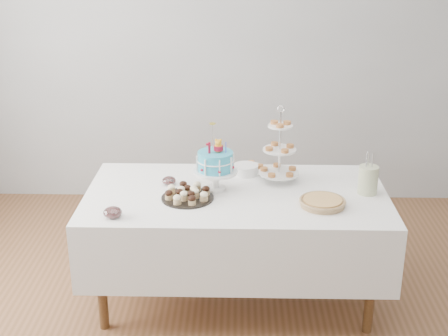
{
  "coord_description": "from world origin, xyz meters",
  "views": [
    {
      "loc": [
        0.01,
        -3.34,
        2.35
      ],
      "look_at": [
        -0.08,
        0.3,
        0.94
      ],
      "focal_mm": 50.0,
      "sensor_mm": 36.0,
      "label": 1
    }
  ],
  "objects_px": {
    "table": "(236,225)",
    "pastry_plate": "(249,168)",
    "plate_stack": "(246,170)",
    "birthday_cake": "(215,172)",
    "jam_bowl_a": "(113,213)",
    "jam_bowl_b": "(169,181)",
    "utensil_pitcher": "(368,179)",
    "cupcake_tray": "(187,193)",
    "tiered_stand": "(280,150)",
    "pie": "(322,202)"
  },
  "relations": [
    {
      "from": "cupcake_tray",
      "to": "pastry_plate",
      "type": "relative_size",
      "value": 1.24
    },
    {
      "from": "plate_stack",
      "to": "birthday_cake",
      "type": "bearing_deg",
      "value": -125.71
    },
    {
      "from": "cupcake_tray",
      "to": "pie",
      "type": "height_order",
      "value": "cupcake_tray"
    },
    {
      "from": "utensil_pitcher",
      "to": "plate_stack",
      "type": "bearing_deg",
      "value": 142.8
    },
    {
      "from": "jam_bowl_b",
      "to": "utensil_pitcher",
      "type": "distance_m",
      "value": 1.28
    },
    {
      "from": "birthday_cake",
      "to": "tiered_stand",
      "type": "bearing_deg",
      "value": 5.84
    },
    {
      "from": "pastry_plate",
      "to": "utensil_pitcher",
      "type": "distance_m",
      "value": 0.84
    },
    {
      "from": "table",
      "to": "cupcake_tray",
      "type": "xyz_separation_m",
      "value": [
        -0.3,
        -0.1,
        0.26
      ]
    },
    {
      "from": "birthday_cake",
      "to": "utensil_pitcher",
      "type": "xyz_separation_m",
      "value": [
        0.97,
        -0.04,
        -0.02
      ]
    },
    {
      "from": "tiered_stand",
      "to": "pastry_plate",
      "type": "relative_size",
      "value": 1.96
    },
    {
      "from": "birthday_cake",
      "to": "utensil_pitcher",
      "type": "height_order",
      "value": "birthday_cake"
    },
    {
      "from": "table",
      "to": "cupcake_tray",
      "type": "relative_size",
      "value": 5.85
    },
    {
      "from": "cupcake_tray",
      "to": "pie",
      "type": "distance_m",
      "value": 0.83
    },
    {
      "from": "jam_bowl_b",
      "to": "utensil_pitcher",
      "type": "relative_size",
      "value": 0.33
    },
    {
      "from": "jam_bowl_b",
      "to": "table",
      "type": "bearing_deg",
      "value": -16.06
    },
    {
      "from": "pie",
      "to": "utensil_pitcher",
      "type": "height_order",
      "value": "utensil_pitcher"
    },
    {
      "from": "plate_stack",
      "to": "pastry_plate",
      "type": "relative_size",
      "value": 0.65
    },
    {
      "from": "cupcake_tray",
      "to": "plate_stack",
      "type": "bearing_deg",
      "value": 49.23
    },
    {
      "from": "birthday_cake",
      "to": "pastry_plate",
      "type": "distance_m",
      "value": 0.42
    },
    {
      "from": "birthday_cake",
      "to": "jam_bowl_a",
      "type": "height_order",
      "value": "birthday_cake"
    },
    {
      "from": "cupcake_tray",
      "to": "jam_bowl_a",
      "type": "relative_size",
      "value": 3.0
    },
    {
      "from": "table",
      "to": "tiered_stand",
      "type": "height_order",
      "value": "tiered_stand"
    },
    {
      "from": "cupcake_tray",
      "to": "plate_stack",
      "type": "distance_m",
      "value": 0.56
    },
    {
      "from": "table",
      "to": "tiered_stand",
      "type": "relative_size",
      "value": 3.7
    },
    {
      "from": "birthday_cake",
      "to": "pie",
      "type": "height_order",
      "value": "birthday_cake"
    },
    {
      "from": "cupcake_tray",
      "to": "utensil_pitcher",
      "type": "height_order",
      "value": "utensil_pitcher"
    },
    {
      "from": "pie",
      "to": "tiered_stand",
      "type": "xyz_separation_m",
      "value": [
        -0.24,
        0.4,
        0.19
      ]
    },
    {
      "from": "table",
      "to": "pie",
      "type": "distance_m",
      "value": 0.61
    },
    {
      "from": "table",
      "to": "jam_bowl_a",
      "type": "distance_m",
      "value": 0.85
    },
    {
      "from": "cupcake_tray",
      "to": "plate_stack",
      "type": "height_order",
      "value": "cupcake_tray"
    },
    {
      "from": "jam_bowl_b",
      "to": "cupcake_tray",
      "type": "bearing_deg",
      "value": -58.42
    },
    {
      "from": "birthday_cake",
      "to": "pie",
      "type": "xyz_separation_m",
      "value": [
        0.66,
        -0.24,
        -0.09
      ]
    },
    {
      "from": "pastry_plate",
      "to": "jam_bowl_a",
      "type": "height_order",
      "value": "jam_bowl_a"
    },
    {
      "from": "plate_stack",
      "to": "pie",
      "type": "bearing_deg",
      "value": -47.82
    },
    {
      "from": "pastry_plate",
      "to": "utensil_pitcher",
      "type": "xyz_separation_m",
      "value": [
        0.75,
        -0.38,
        0.08
      ]
    },
    {
      "from": "plate_stack",
      "to": "pastry_plate",
      "type": "distance_m",
      "value": 0.08
    },
    {
      "from": "pastry_plate",
      "to": "jam_bowl_b",
      "type": "distance_m",
      "value": 0.59
    },
    {
      "from": "table",
      "to": "birthday_cake",
      "type": "distance_m",
      "value": 0.38
    },
    {
      "from": "table",
      "to": "utensil_pitcher",
      "type": "bearing_deg",
      "value": 0.99
    },
    {
      "from": "birthday_cake",
      "to": "cupcake_tray",
      "type": "xyz_separation_m",
      "value": [
        -0.17,
        -0.15,
        -0.08
      ]
    },
    {
      "from": "tiered_stand",
      "to": "jam_bowl_a",
      "type": "distance_m",
      "value": 1.17
    },
    {
      "from": "plate_stack",
      "to": "jam_bowl_a",
      "type": "distance_m",
      "value": 1.05
    },
    {
      "from": "utensil_pitcher",
      "to": "cupcake_tray",
      "type": "bearing_deg",
      "value": 170.38
    },
    {
      "from": "table",
      "to": "jam_bowl_b",
      "type": "distance_m",
      "value": 0.53
    },
    {
      "from": "pie",
      "to": "table",
      "type": "bearing_deg",
      "value": 160.33
    },
    {
      "from": "tiered_stand",
      "to": "pastry_plate",
      "type": "height_order",
      "value": "tiered_stand"
    },
    {
      "from": "pastry_plate",
      "to": "utensil_pitcher",
      "type": "relative_size",
      "value": 0.96
    },
    {
      "from": "jam_bowl_a",
      "to": "utensil_pitcher",
      "type": "height_order",
      "value": "utensil_pitcher"
    },
    {
      "from": "table",
      "to": "pastry_plate",
      "type": "height_order",
      "value": "pastry_plate"
    },
    {
      "from": "pastry_plate",
      "to": "jam_bowl_a",
      "type": "distance_m",
      "value": 1.11
    }
  ]
}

